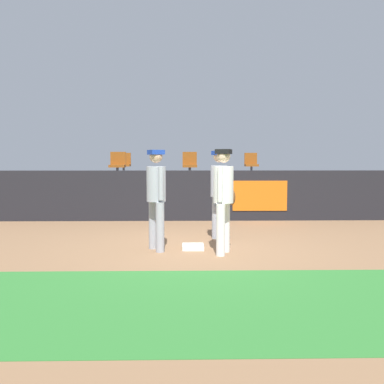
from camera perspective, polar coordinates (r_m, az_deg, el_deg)
The scene contains 13 objects.
ground_plane at distance 7.99m, azimuth 0.45°, elevation -7.68°, with size 60.00×60.00×0.00m, color #846042.
grass_foreground_strip at distance 5.06m, azimuth 1.44°, elevation -14.87°, with size 18.00×2.80×0.01m, color #2D722D.
first_base at distance 7.90m, azimuth 0.15°, elevation -7.53°, with size 0.40×0.40×0.08m, color white.
player_fielder_home at distance 7.38m, azimuth 4.37°, elevation -0.24°, with size 0.49×0.53×1.86m.
player_runner_visitor at distance 8.65m, azimuth 3.72°, elevation 0.46°, with size 0.45×0.50×1.86m.
player_coach_visitor at distance 7.67m, azimuth -4.93°, elevation -0.07°, with size 0.47×0.47×1.86m.
field_wall at distance 11.50m, azimuth -0.02°, elevation -0.48°, with size 18.00×0.26×1.38m.
bleacher_platform at distance 14.07m, azimuth -0.26°, elevation -0.19°, with size 18.00×4.80×1.08m, color #59595E.
seat_back_center at distance 14.70m, azimuth -0.31°, elevation 3.97°, with size 0.47×0.44×0.84m.
seat_front_center at distance 12.90m, azimuth -0.31°, elevation 3.90°, with size 0.44×0.44×0.84m.
seat_front_left at distance 13.05m, azimuth -10.15°, elevation 3.84°, with size 0.48×0.44×0.84m.
seat_back_right at distance 14.89m, azimuth 8.11°, elevation 3.93°, with size 0.45×0.44×0.84m.
seat_back_left at distance 14.84m, azimuth -9.32°, elevation 3.91°, with size 0.46×0.44×0.84m.
Camera 1 is at (-0.22, -7.81, 1.68)m, focal length 38.91 mm.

